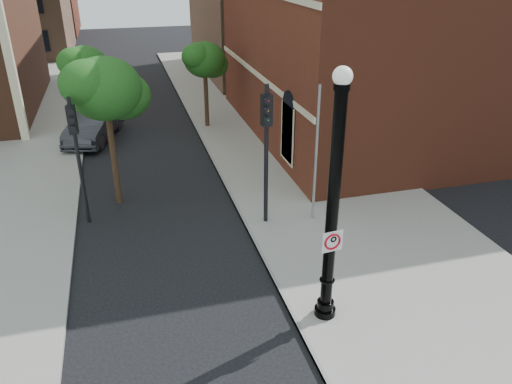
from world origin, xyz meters
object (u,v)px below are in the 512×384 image
object	(u,v)px
no_parking_sign	(332,241)
traffic_signal_left	(76,141)
traffic_signal_right	(266,134)
lamppost	(332,216)
parked_car	(94,124)

from	to	relation	value
no_parking_sign	traffic_signal_left	distance (m)	9.95
no_parking_sign	traffic_signal_right	distance (m)	5.75
lamppost	parked_car	world-z (taller)	lamppost
traffic_signal_left	parked_car	bearing A→B (deg)	92.41
parked_car	traffic_signal_left	distance (m)	9.66
parked_car	no_parking_sign	bearing A→B (deg)	-52.50
traffic_signal_left	traffic_signal_right	xyz separation A→B (m)	(6.37, -1.88, 0.31)
traffic_signal_left	traffic_signal_right	size ratio (longest dim) A/B	0.91
no_parking_sign	parked_car	world-z (taller)	no_parking_sign
lamppost	traffic_signal_right	xyz separation A→B (m)	(-0.10, 5.49, 0.33)
lamppost	no_parking_sign	bearing A→B (deg)	-95.35
traffic_signal_right	parked_car	bearing A→B (deg)	107.09
no_parking_sign	traffic_signal_right	bearing A→B (deg)	84.90
parked_car	traffic_signal_left	size ratio (longest dim) A/B	1.08
lamppost	traffic_signal_left	distance (m)	9.81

